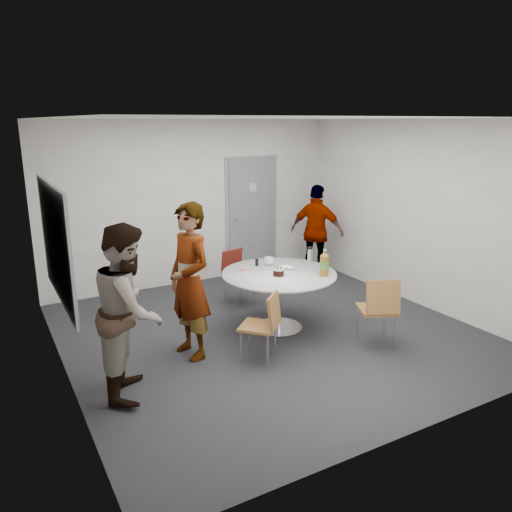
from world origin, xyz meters
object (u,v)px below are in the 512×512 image
door (251,217)px  person_left (129,310)px  person_right (317,232)px  chair_near_left (265,321)px  whiteboard (56,243)px  chair_near_right (379,305)px  table (282,280)px  chair_far (236,271)px  person_main (190,282)px

door → person_left: bearing=-135.0°
person_right → chair_near_left: bearing=99.5°
whiteboard → chair_near_right: size_ratio=2.14×
door → chair_near_left: bearing=-116.3°
table → person_right: bearing=43.2°
door → person_right: 1.19m
table → chair_far: table is taller
whiteboard → person_right: whiteboard is taller
table → chair_near_left: (-0.66, -0.71, -0.18)m
door → person_main: bearing=-130.7°
door → table: size_ratio=1.43×
chair_near_right → chair_far: (-0.77, 2.25, -0.05)m
table → chair_near_right: (0.71, -1.07, -0.13)m
chair_far → person_right: size_ratio=0.50×
door → person_right: (0.85, -0.80, -0.21)m
door → chair_near_left: 3.55m
whiteboard → chair_near_left: (2.00, -0.87, -0.96)m
whiteboard → chair_far: size_ratio=2.35×
person_left → person_right: size_ratio=1.07×
table → chair_near_right: table is taller
chair_near_left → chair_near_right: chair_near_right is taller
whiteboard → door: bearing=32.7°
chair_near_left → person_main: person_main is taller
door → chair_near_left: size_ratio=2.61×
whiteboard → table: bearing=-3.4°
chair_near_left → person_main: (-0.67, 0.56, 0.41)m
table → chair_near_left: 0.98m
whiteboard → person_main: whiteboard is taller
person_left → whiteboard: bearing=55.7°
chair_near_right → chair_far: size_ratio=1.10×
chair_near_left → chair_far: 1.99m
door → person_main: size_ratio=1.17×
table → person_left: size_ratio=0.85×
chair_near_right → whiteboard: bearing=-175.2°
whiteboard → person_right: 4.70m
chair_near_left → door: bearing=20.2°
door → person_left: (-3.05, -3.05, -0.15)m
table → person_main: person_main is taller
door → person_main: 3.42m
person_left → person_right: 4.50m
whiteboard → person_left: size_ratio=1.09×
table → person_left: person_left is taller
door → whiteboard: (-3.56, -2.28, 0.42)m
door → table: door is taller
person_left → person_right: bearing=-37.9°
door → whiteboard: door is taller
person_main → person_right: person_main is taller
door → chair_near_left: (-1.56, -3.15, -0.53)m
person_right → person_left: bearing=85.2°
table → person_main: 1.36m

